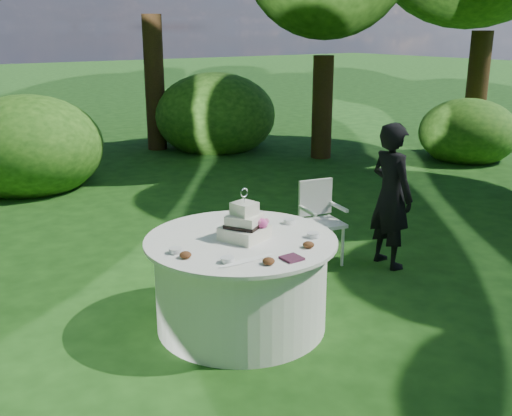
% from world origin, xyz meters
% --- Properties ---
extents(ground, '(80.00, 80.00, 0.00)m').
position_xyz_m(ground, '(0.00, 0.00, 0.00)').
color(ground, '#14380F').
rests_on(ground, ground).
extents(napkins, '(0.14, 0.14, 0.02)m').
position_xyz_m(napkins, '(0.05, -0.59, 0.78)').
color(napkins, '#4C2037').
rests_on(napkins, table).
extents(feather_plume, '(0.48, 0.07, 0.01)m').
position_xyz_m(feather_plume, '(-0.24, -0.43, 0.78)').
color(feather_plume, white).
rests_on(feather_plume, table).
extents(guest, '(0.42, 0.58, 1.51)m').
position_xyz_m(guest, '(2.00, 0.23, 0.75)').
color(guest, black).
rests_on(guest, ground).
extents(table, '(1.56, 1.56, 0.77)m').
position_xyz_m(table, '(0.00, 0.00, 0.39)').
color(table, white).
rests_on(table, ground).
extents(cake, '(0.41, 0.41, 0.43)m').
position_xyz_m(cake, '(0.03, -0.02, 0.88)').
color(cake, silver).
rests_on(cake, table).
extents(chair, '(0.46, 0.45, 0.87)m').
position_xyz_m(chair, '(1.48, 0.73, 0.51)').
color(chair, white).
rests_on(chair, ground).
extents(votives, '(1.24, 0.88, 0.04)m').
position_xyz_m(votives, '(0.11, -0.04, 0.79)').
color(votives, silver).
rests_on(votives, table).
extents(petal_cups, '(0.99, 1.11, 0.05)m').
position_xyz_m(petal_cups, '(-0.02, -0.18, 0.79)').
color(petal_cups, '#562D16').
rests_on(petal_cups, table).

